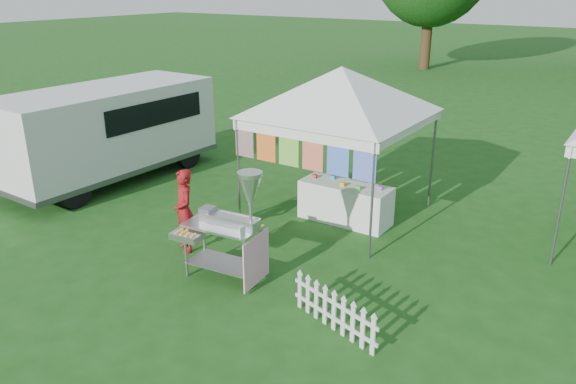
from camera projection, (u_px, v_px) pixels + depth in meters
The scene contains 7 objects.
ground at pixel (229, 285), 8.84m from camera, with size 120.00×120.00×0.00m, color #1A4A15.
canopy_main at pixel (342, 67), 10.51m from camera, with size 4.24×4.24×3.45m.
donut_cart at pixel (232, 217), 8.63m from camera, with size 1.34×1.04×1.86m.
vendor at pixel (184, 211), 9.76m from camera, with size 0.55×0.36×1.50m, color maroon.
cargo_van at pixel (112, 129), 13.37m from camera, with size 2.22×5.33×2.20m.
picket_fence at pixel (334, 312), 7.62m from camera, with size 1.55×0.51×0.56m.
display_table at pixel (345, 203), 11.09m from camera, with size 1.80×0.70×0.78m, color white.
Camera 1 is at (5.09, -5.93, 4.50)m, focal length 35.00 mm.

